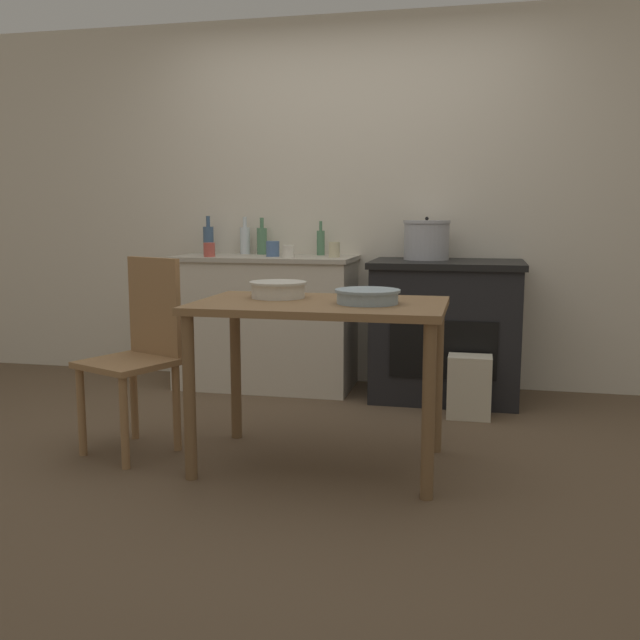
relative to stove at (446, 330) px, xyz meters
The scene contains 18 objects.
ground_plane 1.48m from the stove, 119.24° to the right, with size 14.00×14.00×0.00m, color brown.
wall_back 1.13m from the stove, 152.62° to the left, with size 8.00×0.07×2.55m.
counter_cabinet 1.24m from the stove, behind, with size 1.24×0.59×0.92m.
stove is the anchor object (origin of this frame).
work_table 1.54m from the stove, 110.04° to the right, with size 1.17×0.72×0.79m.
chair 2.03m from the stove, 136.25° to the right, with size 0.53×0.53×0.98m.
flour_sack 0.55m from the stove, 69.92° to the right, with size 0.26×0.18×0.37m, color beige.
stock_pot 0.60m from the stove, 148.35° to the left, with size 0.31×0.31×0.28m.
mixing_bowl_large 1.57m from the stove, 119.95° to the right, with size 0.28×0.28×0.08m.
mixing_bowl_small 1.53m from the stove, 101.53° to the right, with size 0.30×0.30×0.07m.
bottle_far_left 1.58m from the stove, behind, with size 0.07×0.07×0.27m.
bottle_left 1.45m from the stove, behind, with size 0.07×0.07×0.26m.
bottle_mid_left 1.81m from the stove, behind, with size 0.08×0.08×0.27m.
bottle_center_left 1.06m from the stove, 166.73° to the left, with size 0.06×0.06×0.24m.
cup_center 1.66m from the stove, behind, with size 0.08×0.08×0.09m, color #B74C42.
cup_center_right 1.28m from the stove, behind, with size 0.09×0.09×0.10m, color #4C6B99.
cup_mid_right 0.90m from the stove, behind, with size 0.07×0.07×0.10m, color beige.
cup_right 1.15m from the stove, behind, with size 0.08×0.08×0.08m, color silver.
Camera 1 is at (0.89, -3.44, 1.20)m, focal length 40.00 mm.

